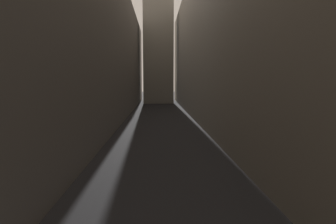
{
  "coord_description": "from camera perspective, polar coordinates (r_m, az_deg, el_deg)",
  "views": [
    {
      "loc": [
        -0.35,
        7.72,
        6.12
      ],
      "look_at": [
        0.0,
        17.09,
        5.11
      ],
      "focal_mm": 30.53,
      "sensor_mm": 36.0,
      "label": 1
    }
  ],
  "objects": [
    {
      "name": "building_block_right",
      "position": [
        44.32,
        13.51,
        14.3
      ],
      "size": [
        11.57,
        108.0,
        25.07
      ],
      "primitive_type": "cube",
      "color": "gray",
      "rests_on": "ground"
    },
    {
      "name": "ground_plane",
      "position": [
        40.75,
        -1.64,
        -2.5
      ],
      "size": [
        264.0,
        264.0,
        0.0
      ],
      "primitive_type": "plane",
      "color": "#232326"
    },
    {
      "name": "building_block_left",
      "position": [
        44.2,
        -18.15,
        12.39
      ],
      "size": [
        13.43,
        108.0,
        22.32
      ],
      "primitive_type": "cube",
      "color": "slate",
      "rests_on": "ground"
    }
  ]
}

